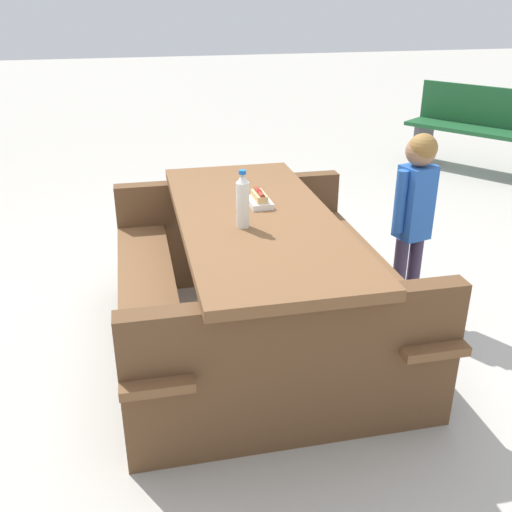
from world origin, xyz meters
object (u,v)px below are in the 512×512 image
picnic_table (256,270)px  child_in_coat (415,203)px  hotdog_tray (259,199)px  park_bench_near (481,127)px  soda_bottle (243,201)px

picnic_table → child_in_coat: child_in_coat is taller
hotdog_tray → park_bench_near: bearing=-48.5°
picnic_table → hotdog_tray: size_ratio=9.98×
picnic_table → hotdog_tray: (0.13, -0.05, 0.34)m
hotdog_tray → park_bench_near: 4.02m
soda_bottle → child_in_coat: size_ratio=0.25×
child_in_coat → park_bench_near: size_ratio=0.74×
hotdog_tray → child_in_coat: bearing=-90.1°
picnic_table → hotdog_tray: 0.37m
picnic_table → park_bench_near: 4.13m
picnic_table → park_bench_near: (2.78, -3.05, 0.00)m
soda_bottle → child_in_coat: 1.08m
soda_bottle → child_in_coat: child_in_coat is taller
child_in_coat → hotdog_tray: bearing=89.9°
soda_bottle → hotdog_tray: soda_bottle is taller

